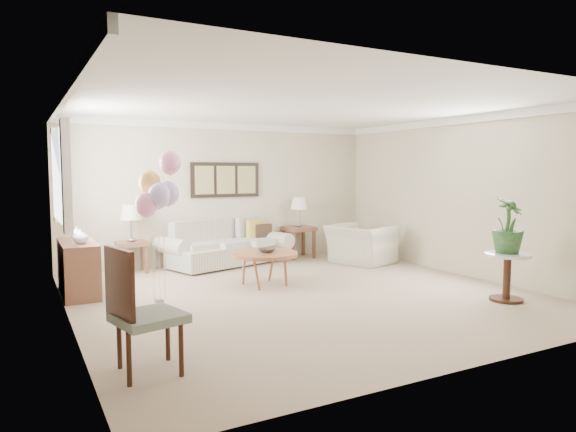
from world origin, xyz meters
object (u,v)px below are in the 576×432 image
Objects in this scene: balloon_cluster at (159,188)px; accent_chair at (139,309)px; sofa at (225,247)px; coffee_table at (264,255)px; armchair at (361,244)px.

accent_chair is at bearing -108.53° from balloon_cluster.
sofa reaches higher than coffee_table.
armchair is 1.01× the size of accent_chair.
sofa is 2.28× the size of armchair.
coffee_table is 3.50m from accent_chair.
coffee_table is at bearing -92.36° from sofa.
armchair is at bearing 19.57° from coffee_table.
armchair is 4.41m from balloon_cluster.
accent_chair is at bearing 108.39° from armchair.
balloon_cluster is at bearing 71.47° from accent_chair.
sofa is 5.06m from accent_chair.
accent_chair is at bearing -132.91° from coffee_table.
sofa is at bearing 49.51° from armchair.
balloon_cluster is (-1.67, -0.43, 1.03)m from coffee_table.
armchair is at bearing 17.48° from balloon_cluster.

